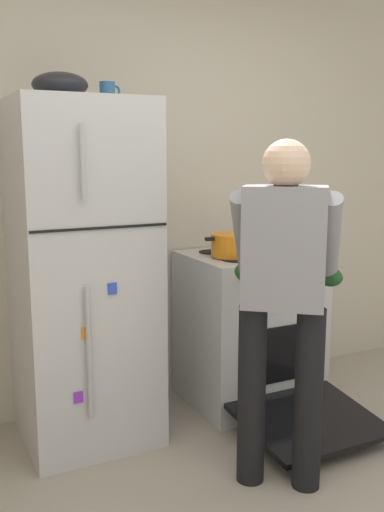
# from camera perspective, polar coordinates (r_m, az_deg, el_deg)

# --- Properties ---
(kitchen_wall_back) EXTENTS (6.00, 0.10, 2.70)m
(kitchen_wall_back) POSITION_cam_1_polar(r_m,az_deg,el_deg) (3.59, -5.23, 7.07)
(kitchen_wall_back) COLOR beige
(kitchen_wall_back) RESTS_ON ground
(refrigerator) EXTENTS (0.68, 0.72, 1.81)m
(refrigerator) POSITION_cam_1_polar(r_m,az_deg,el_deg) (3.13, -10.67, -1.79)
(refrigerator) COLOR silver
(refrigerator) RESTS_ON ground
(stove_range) EXTENTS (0.76, 1.23, 0.94)m
(stove_range) POSITION_cam_1_polar(r_m,az_deg,el_deg) (3.65, 5.74, -7.16)
(stove_range) COLOR silver
(stove_range) RESTS_ON ground
(person_cook) EXTENTS (0.66, 0.70, 1.60)m
(person_cook) POSITION_cam_1_polar(r_m,az_deg,el_deg) (2.66, 8.94, -2.81)
(person_cook) COLOR black
(person_cook) RESTS_ON ground
(red_pot) EXTENTS (0.35, 0.25, 0.13)m
(red_pot) POSITION_cam_1_polar(r_m,az_deg,el_deg) (3.42, 3.93, 1.08)
(red_pot) COLOR orange
(red_pot) RESTS_ON stove_range
(coffee_mug) EXTENTS (0.11, 0.08, 0.10)m
(coffee_mug) POSITION_cam_1_polar(r_m,az_deg,el_deg) (3.18, -8.25, 15.68)
(coffee_mug) COLOR #2D6093
(coffee_mug) RESTS_ON refrigerator
(pepper_mill) EXTENTS (0.05, 0.05, 0.17)m
(pepper_mill) POSITION_cam_1_polar(r_m,az_deg,el_deg) (3.87, 7.91, 2.36)
(pepper_mill) COLOR brown
(pepper_mill) RESTS_ON stove_range
(mixing_bowl) EXTENTS (0.28, 0.28, 0.12)m
(mixing_bowl) POSITION_cam_1_polar(r_m,az_deg,el_deg) (3.06, -12.79, 16.02)
(mixing_bowl) COLOR black
(mixing_bowl) RESTS_ON refrigerator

